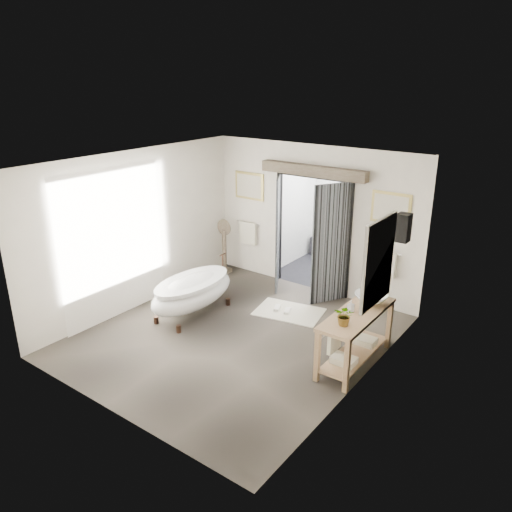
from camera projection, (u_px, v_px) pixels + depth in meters
name	position (u px, v px, depth m)	size (l,w,h in m)	color
ground_plane	(235.00, 336.00, 8.37)	(5.00, 5.00, 0.00)	#5E554A
room_shell	(227.00, 231.00, 7.66)	(4.52, 5.02, 2.91)	silver
shower_room	(346.00, 228.00, 11.07)	(2.22, 2.01, 2.51)	black
back_wall_dressing	(309.00, 216.00, 9.58)	(3.82, 0.75, 2.52)	black
clawfoot_tub	(193.00, 291.00, 8.98)	(0.84, 1.87, 0.91)	#39241A
vanity	(354.00, 333.00, 7.42)	(0.57, 1.60, 0.85)	tan
pedestal_mirror	(224.00, 250.00, 10.86)	(0.36, 0.23, 1.22)	#6F6151
rug	(289.00, 312.00, 9.19)	(1.20, 0.80, 0.01)	beige
slippers	(282.00, 309.00, 9.22)	(0.40, 0.26, 0.05)	silver
basin	(371.00, 299.00, 7.53)	(0.51, 0.51, 0.17)	white
plant	(345.00, 315.00, 6.87)	(0.27, 0.24, 0.31)	gray
soap_bottle_a	(351.00, 306.00, 7.29)	(0.08, 0.08, 0.18)	gray
soap_bottle_b	(370.00, 293.00, 7.75)	(0.12, 0.12, 0.16)	gray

